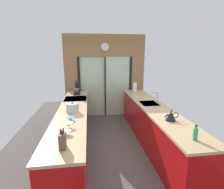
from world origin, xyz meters
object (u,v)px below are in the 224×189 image
(oven_range, at_px, (76,115))
(mixing_bowl_far, at_px, (70,119))
(mixing_bowl_mid, at_px, (68,125))
(stand_mixer, at_px, (77,89))
(knife_block, at_px, (63,141))
(stock_pot, at_px, (72,108))
(mixing_bowl_near, at_px, (67,132))
(soap_bottle, at_px, (195,134))
(paper_towel_roll, at_px, (135,87))
(kettle, at_px, (171,116))

(oven_range, bearing_deg, mixing_bowl_far, -89.33)
(mixing_bowl_mid, distance_m, stand_mixer, 2.38)
(knife_block, relative_size, stock_pot, 1.04)
(mixing_bowl_near, distance_m, knife_block, 0.38)
(mixing_bowl_far, relative_size, soap_bottle, 0.64)
(knife_block, distance_m, stand_mixer, 3.00)
(oven_range, bearing_deg, soap_bottle, -54.70)
(oven_range, relative_size, paper_towel_roll, 2.98)
(mixing_bowl_far, bearing_deg, oven_range, 90.67)
(knife_block, height_order, kettle, knife_block)
(kettle, xyz_separation_m, paper_towel_roll, (-0.00, 2.44, 0.05))
(mixing_bowl_near, bearing_deg, soap_bottle, -12.87)
(mixing_bowl_far, bearing_deg, paper_towel_roll, 50.98)
(mixing_bowl_far, bearing_deg, stock_pot, 90.00)
(stock_pot, bearing_deg, knife_block, -90.00)
(knife_block, bearing_deg, kettle, 21.32)
(mixing_bowl_near, relative_size, stand_mixer, 0.34)
(oven_range, distance_m, kettle, 2.62)
(stand_mixer, xyz_separation_m, stock_pot, (-0.00, -1.60, -0.07))
(oven_range, distance_m, mixing_bowl_mid, 1.95)
(oven_range, height_order, mixing_bowl_far, mixing_bowl_far)
(knife_block, relative_size, soap_bottle, 1.24)
(paper_towel_roll, bearing_deg, mixing_bowl_far, -129.02)
(paper_towel_roll, bearing_deg, mixing_bowl_near, -122.79)
(mixing_bowl_far, bearing_deg, soap_bottle, -28.66)
(mixing_bowl_far, xyz_separation_m, soap_bottle, (1.78, -0.97, 0.06))
(oven_range, distance_m, soap_bottle, 3.16)
(stand_mixer, relative_size, kettle, 1.56)
(mixing_bowl_near, relative_size, paper_towel_roll, 0.47)
(mixing_bowl_near, height_order, paper_towel_roll, paper_towel_roll)
(stand_mixer, relative_size, soap_bottle, 1.91)
(oven_range, xyz_separation_m, stock_pot, (0.02, -1.11, 0.56))
(mixing_bowl_far, height_order, stock_pot, stock_pot)
(mixing_bowl_far, bearing_deg, mixing_bowl_near, -90.00)
(oven_range, relative_size, mixing_bowl_mid, 6.05)
(mixing_bowl_mid, relative_size, mixing_bowl_far, 1.07)
(oven_range, height_order, stock_pot, stock_pot)
(paper_towel_roll, bearing_deg, stand_mixer, -175.60)
(mixing_bowl_near, relative_size, mixing_bowl_far, 1.02)
(oven_range, distance_m, mixing_bowl_near, 2.19)
(stock_pot, distance_m, kettle, 1.92)
(mixing_bowl_mid, xyz_separation_m, stock_pot, (0.00, 0.77, 0.05))
(stock_pot, xyz_separation_m, soap_bottle, (1.78, -1.43, -0.00))
(mixing_bowl_far, distance_m, paper_towel_roll, 2.83)
(mixing_bowl_far, xyz_separation_m, stand_mixer, (0.00, 2.06, 0.13))
(oven_range, height_order, kettle, kettle)
(stand_mixer, xyz_separation_m, paper_towel_roll, (1.78, 0.14, -0.02))
(mixing_bowl_near, relative_size, knife_block, 0.53)
(mixing_bowl_near, bearing_deg, mixing_bowl_far, 90.00)
(mixing_bowl_mid, relative_size, soap_bottle, 0.69)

